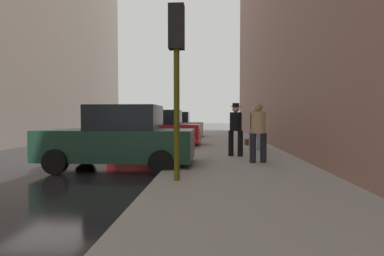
# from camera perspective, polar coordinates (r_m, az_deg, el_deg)

# --- Properties ---
(ground_plane) EXTENTS (120.00, 120.00, 0.00)m
(ground_plane) POSITION_cam_1_polar(r_m,az_deg,el_deg) (10.80, -25.38, -5.88)
(ground_plane) COLOR black
(sidewalk) EXTENTS (4.00, 40.00, 0.15)m
(sidewalk) POSITION_cam_1_polar(r_m,az_deg,el_deg) (9.49, 8.43, -6.33)
(sidewalk) COLOR gray
(sidewalk) RESTS_ON ground_plane
(parked_dark_green_sedan) EXTENTS (4.20, 2.06, 1.79)m
(parked_dark_green_sedan) POSITION_cam_1_polar(r_m,az_deg,el_deg) (8.70, -13.52, -2.00)
(parked_dark_green_sedan) COLOR #193828
(parked_dark_green_sedan) RESTS_ON ground_plane
(parked_red_hatchback) EXTENTS (4.25, 2.16, 1.79)m
(parked_red_hatchback) POSITION_cam_1_polar(r_m,az_deg,el_deg) (14.35, -6.67, -0.35)
(parked_red_hatchback) COLOR #B2191E
(parked_red_hatchback) RESTS_ON ground_plane
(parked_silver_sedan) EXTENTS (4.22, 2.10, 1.79)m
(parked_silver_sedan) POSITION_cam_1_polar(r_m,az_deg,el_deg) (20.03, -3.74, 0.36)
(parked_silver_sedan) COLOR #B7BABF
(parked_silver_sedan) RESTS_ON ground_plane
(fire_hydrant) EXTENTS (0.42, 0.22, 0.70)m
(fire_hydrant) POSITION_cam_1_polar(r_m,az_deg,el_deg) (12.37, 0.09, -2.36)
(fire_hydrant) COLOR red
(fire_hydrant) RESTS_ON sidewalk
(traffic_light) EXTENTS (0.32, 0.32, 3.60)m
(traffic_light) POSITION_cam_1_polar(r_m,az_deg,el_deg) (6.32, -2.96, 13.92)
(traffic_light) COLOR #514C0F
(traffic_light) RESTS_ON sidewalk
(pedestrian_with_fedora) EXTENTS (0.53, 0.50, 1.78)m
(pedestrian_with_fedora) POSITION_cam_1_polar(r_m,az_deg,el_deg) (10.14, 8.33, 0.24)
(pedestrian_with_fedora) COLOR black
(pedestrian_with_fedora) RESTS_ON sidewalk
(pedestrian_in_jeans) EXTENTS (0.50, 0.41, 1.71)m
(pedestrian_in_jeans) POSITION_cam_1_polar(r_m,az_deg,el_deg) (12.01, 11.98, 0.36)
(pedestrian_in_jeans) COLOR #728CB2
(pedestrian_in_jeans) RESTS_ON sidewalk
(pedestrian_in_tan_coat) EXTENTS (0.53, 0.48, 1.71)m
(pedestrian_in_tan_coat) POSITION_cam_1_polar(r_m,az_deg,el_deg) (8.81, 12.52, -0.28)
(pedestrian_in_tan_coat) COLOR black
(pedestrian_in_tan_coat) RESTS_ON sidewalk
(duffel_bag) EXTENTS (0.32, 0.44, 0.28)m
(duffel_bag) POSITION_cam_1_polar(r_m,az_deg,el_deg) (14.23, 10.70, -2.65)
(duffel_bag) COLOR #472D19
(duffel_bag) RESTS_ON sidewalk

